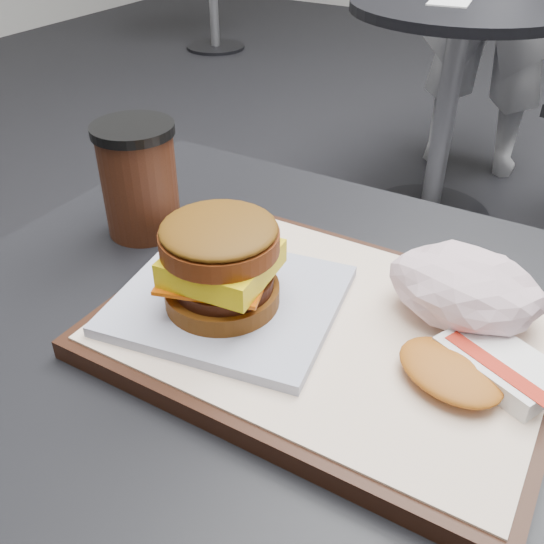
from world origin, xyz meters
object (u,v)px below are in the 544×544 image
at_px(hash_brown, 477,367).
at_px(neighbor_table, 453,67).
at_px(crumpled_wrapper, 466,288).
at_px(coffee_cup, 139,179).
at_px(customer_table, 325,478).
at_px(breakfast_sandwich, 223,272).
at_px(serving_tray, 329,330).

xyz_separation_m(hash_brown, neighbor_table, (-0.47, 1.65, -0.25)).
xyz_separation_m(crumpled_wrapper, neighbor_table, (-0.44, 1.58, -0.27)).
relative_size(hash_brown, coffee_cup, 1.07).
height_order(crumpled_wrapper, neighbor_table, crumpled_wrapper).
height_order(customer_table, breakfast_sandwich, breakfast_sandwich).
distance_m(customer_table, coffee_cup, 0.38).
height_order(customer_table, neighbor_table, customer_table).
bearing_deg(coffee_cup, serving_tray, -13.90).
xyz_separation_m(coffee_cup, neighbor_table, (-0.08, 1.58, -0.28)).
bearing_deg(customer_table, serving_tray, 154.84).
bearing_deg(breakfast_sandwich, crumpled_wrapper, 27.98).
relative_size(breakfast_sandwich, coffee_cup, 1.72).
xyz_separation_m(serving_tray, crumpled_wrapper, (0.10, 0.07, 0.04)).
bearing_deg(hash_brown, breakfast_sandwich, -172.93).
distance_m(customer_table, crumpled_wrapper, 0.26).
relative_size(customer_table, coffee_cup, 6.39).
relative_size(serving_tray, breakfast_sandwich, 1.77).
height_order(customer_table, hash_brown, hash_brown).
xyz_separation_m(breakfast_sandwich, crumpled_wrapper, (0.18, 0.10, -0.01)).
xyz_separation_m(serving_tray, breakfast_sandwich, (-0.09, -0.03, 0.05)).
bearing_deg(neighbor_table, customer_table, -78.02).
bearing_deg(customer_table, hash_brown, 0.23).
bearing_deg(serving_tray, crumpled_wrapper, 35.05).
bearing_deg(coffee_cup, crumpled_wrapper, 0.26).
bearing_deg(customer_table, breakfast_sandwich, -165.00).
distance_m(breakfast_sandwich, crumpled_wrapper, 0.21).
xyz_separation_m(breakfast_sandwich, coffee_cup, (-0.18, 0.10, 0.00)).
bearing_deg(crumpled_wrapper, breakfast_sandwich, -152.02).
xyz_separation_m(crumpled_wrapper, coffee_cup, (-0.36, -0.00, 0.02)).
relative_size(breakfast_sandwich, crumpled_wrapper, 1.66).
xyz_separation_m(serving_tray, hash_brown, (0.13, -0.00, 0.02)).
bearing_deg(breakfast_sandwich, hash_brown, 7.07).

